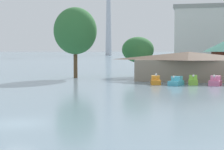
{
  "coord_description": "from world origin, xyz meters",
  "views": [
    {
      "loc": [
        12.84,
        -23.75,
        5.35
      ],
      "look_at": [
        1.79,
        21.89,
        2.07
      ],
      "focal_mm": 58.54,
      "sensor_mm": 36.0,
      "label": 1
    }
  ],
  "objects_px": {
    "pedal_boat_cyan": "(176,82)",
    "pedal_boat_lime": "(193,81)",
    "pedal_boat_orange": "(156,81)",
    "shoreline_tree_tall_left": "(75,31)",
    "shoreline_tree_mid": "(138,50)",
    "pedal_boat_pink": "(215,82)",
    "boathouse": "(189,66)"
  },
  "relations": [
    {
      "from": "pedal_boat_orange",
      "to": "boathouse",
      "type": "distance_m",
      "value": 8.79
    },
    {
      "from": "pedal_boat_pink",
      "to": "shoreline_tree_mid",
      "type": "relative_size",
      "value": 0.33
    },
    {
      "from": "pedal_boat_lime",
      "to": "shoreline_tree_mid",
      "type": "height_order",
      "value": "shoreline_tree_mid"
    },
    {
      "from": "pedal_boat_orange",
      "to": "shoreline_tree_tall_left",
      "type": "xyz_separation_m",
      "value": [
        -16.23,
        9.18,
        8.29
      ]
    },
    {
      "from": "shoreline_tree_tall_left",
      "to": "pedal_boat_lime",
      "type": "bearing_deg",
      "value": -20.75
    },
    {
      "from": "shoreline_tree_tall_left",
      "to": "shoreline_tree_mid",
      "type": "height_order",
      "value": "shoreline_tree_tall_left"
    },
    {
      "from": "pedal_boat_orange",
      "to": "pedal_boat_cyan",
      "type": "relative_size",
      "value": 0.94
    },
    {
      "from": "pedal_boat_cyan",
      "to": "pedal_boat_lime",
      "type": "relative_size",
      "value": 1.34
    },
    {
      "from": "pedal_boat_lime",
      "to": "boathouse",
      "type": "height_order",
      "value": "boathouse"
    },
    {
      "from": "pedal_boat_cyan",
      "to": "shoreline_tree_tall_left",
      "type": "relative_size",
      "value": 0.23
    },
    {
      "from": "pedal_boat_orange",
      "to": "pedal_boat_lime",
      "type": "relative_size",
      "value": 1.26
    },
    {
      "from": "pedal_boat_orange",
      "to": "pedal_boat_pink",
      "type": "relative_size",
      "value": 1.1
    },
    {
      "from": "pedal_boat_pink",
      "to": "pedal_boat_lime",
      "type": "bearing_deg",
      "value": -85.11
    },
    {
      "from": "pedal_boat_lime",
      "to": "pedal_boat_pink",
      "type": "relative_size",
      "value": 0.87
    },
    {
      "from": "pedal_boat_cyan",
      "to": "shoreline_tree_mid",
      "type": "relative_size",
      "value": 0.39
    },
    {
      "from": "pedal_boat_pink",
      "to": "boathouse",
      "type": "height_order",
      "value": "boathouse"
    },
    {
      "from": "pedal_boat_lime",
      "to": "shoreline_tree_mid",
      "type": "distance_m",
      "value": 19.51
    },
    {
      "from": "pedal_boat_cyan",
      "to": "pedal_boat_pink",
      "type": "distance_m",
      "value": 5.82
    },
    {
      "from": "pedal_boat_cyan",
      "to": "pedal_boat_lime",
      "type": "bearing_deg",
      "value": 139.58
    },
    {
      "from": "pedal_boat_orange",
      "to": "shoreline_tree_tall_left",
      "type": "relative_size",
      "value": 0.22
    },
    {
      "from": "pedal_boat_orange",
      "to": "shoreline_tree_tall_left",
      "type": "distance_m",
      "value": 20.41
    },
    {
      "from": "pedal_boat_cyan",
      "to": "pedal_boat_pink",
      "type": "height_order",
      "value": "pedal_boat_pink"
    },
    {
      "from": "pedal_boat_pink",
      "to": "shoreline_tree_mid",
      "type": "bearing_deg",
      "value": -125.1
    },
    {
      "from": "pedal_boat_orange",
      "to": "pedal_boat_pink",
      "type": "distance_m",
      "value": 8.92
    },
    {
      "from": "pedal_boat_pink",
      "to": "shoreline_tree_tall_left",
      "type": "height_order",
      "value": "shoreline_tree_tall_left"
    },
    {
      "from": "pedal_boat_cyan",
      "to": "pedal_boat_pink",
      "type": "bearing_deg",
      "value": 118.29
    },
    {
      "from": "pedal_boat_cyan",
      "to": "shoreline_tree_mid",
      "type": "distance_m",
      "value": 19.55
    },
    {
      "from": "pedal_boat_pink",
      "to": "shoreline_tree_mid",
      "type": "xyz_separation_m",
      "value": [
        -14.42,
        15.72,
        4.76
      ]
    },
    {
      "from": "pedal_boat_orange",
      "to": "boathouse",
      "type": "xyz_separation_m",
      "value": [
        4.74,
        7.11,
        2.07
      ]
    },
    {
      "from": "pedal_boat_pink",
      "to": "shoreline_tree_tall_left",
      "type": "distance_m",
      "value": 27.86
    },
    {
      "from": "pedal_boat_lime",
      "to": "pedal_boat_cyan",
      "type": "bearing_deg",
      "value": -59.91
    },
    {
      "from": "pedal_boat_pink",
      "to": "boathouse",
      "type": "bearing_deg",
      "value": -135.47
    }
  ]
}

